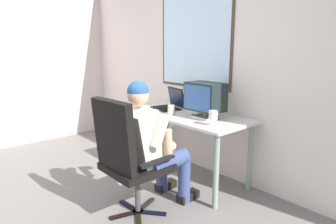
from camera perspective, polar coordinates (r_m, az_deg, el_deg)
wall_rear at (r=3.54m, az=8.05°, el=10.90°), size 5.12×0.08×2.79m
desk at (r=3.33m, az=3.63°, el=-2.17°), size 1.45×0.68×0.76m
office_chair at (r=2.57m, az=-8.13°, el=-7.89°), size 0.61×0.55×1.08m
person_seated at (r=2.71m, az=-3.46°, el=-5.88°), size 0.54×0.76×1.21m
crt_monitor at (r=3.11m, az=7.12°, el=2.83°), size 0.41×0.26×0.37m
laptop at (r=3.58m, az=0.50°, el=1.71°), size 0.38×0.36×0.25m
wine_glass at (r=2.82m, az=8.65°, el=-0.76°), size 0.08×0.08×0.15m
coffee_mug at (r=3.25m, az=0.65°, el=0.40°), size 0.08×0.08×0.11m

